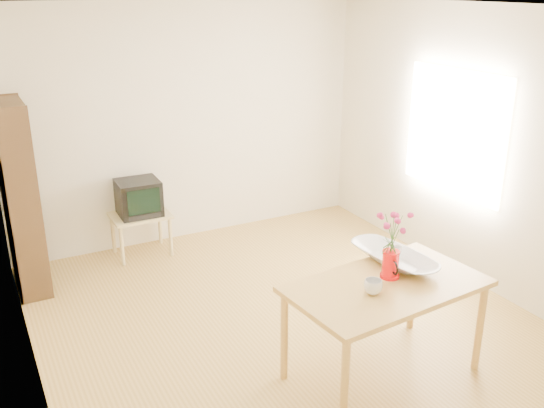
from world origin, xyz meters
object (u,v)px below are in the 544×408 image
pitcher (390,265)px  television (138,197)px  table (386,294)px  bowl (396,233)px  mug (373,287)px

pitcher → television: size_ratio=0.49×
table → bowl: 0.48m
bowl → table: bearing=-135.4°
table → bowl: bowl is taller
table → mug: mug is taller
television → table: bearing=-70.1°
bowl → television: (-1.24, 2.65, -0.34)m
television → mug: bearing=-73.6°
bowl → pitcher: bearing=-134.9°
bowl → television: bearing=115.0°
pitcher → bowl: (0.18, 0.18, 0.14)m
mug → bowl: size_ratio=0.25×
pitcher → bowl: size_ratio=0.42×
pitcher → bowl: bowl is taller
table → television: television is taller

